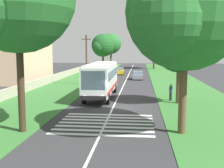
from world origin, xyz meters
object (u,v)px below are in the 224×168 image
trailing_car_1 (119,71)px  roadside_tree_right_1 (154,37)px  roadside_tree_left_2 (103,46)px  coach_bus (101,78)px  roadside_building (16,59)px  roadside_tree_right_2 (182,15)px  trailing_car_0 (138,75)px  pedestrian (171,92)px  roadside_tree_left_1 (111,44)px  roadside_tree_right_0 (178,49)px  utility_pole (87,59)px

trailing_car_1 → roadside_tree_right_1: roadside_tree_right_1 is taller
trailing_car_1 → roadside_tree_left_2: (7.10, 4.46, 5.25)m
coach_bus → roadside_building: bearing=49.0°
roadside_building → roadside_tree_right_2: bearing=-139.5°
roadside_tree_right_1 → roadside_building: size_ratio=0.89×
trailing_car_0 → roadside_tree_right_2: size_ratio=0.39×
trailing_car_0 → roadside_tree_left_2: (16.23, 8.36, 5.25)m
coach_bus → trailing_car_1: size_ratio=2.60×
pedestrian → roadside_tree_left_1: bearing=13.3°
roadside_tree_left_2 → roadside_tree_right_1: 15.84m
roadside_tree_right_0 → roadside_building: bearing=54.8°
roadside_tree_right_0 → pedestrian: roadside_tree_right_0 is taller
roadside_tree_left_2 → trailing_car_0: bearing=-152.8°
coach_bus → roadside_building: roadside_building is taller
roadside_tree_right_1 → utility_pole: size_ratio=1.66×
roadside_tree_left_2 → roadside_tree_right_1: bearing=-50.7°
roadside_tree_left_1 → roadside_tree_right_0: roadside_tree_left_1 is taller
trailing_car_0 → roadside_tree_right_1: roadside_tree_right_1 is taller
roadside_building → coach_bus: bearing=-131.0°
roadside_building → trailing_car_1: bearing=-47.9°
roadside_tree_left_1 → roadside_tree_right_2: bearing=-169.8°
roadside_tree_left_2 → utility_pole: bearing=-177.8°
trailing_car_0 → roadside_building: (-5.10, 19.67, 2.91)m
trailing_car_0 → utility_pole: (-8.67, 7.40, 3.13)m
roadside_tree_right_2 → coach_bus: bearing=27.9°
roadside_tree_right_0 → pedestrian: (1.37, 0.46, -4.38)m
roadside_tree_left_1 → roadside_tree_left_2: (-11.12, 0.65, -0.59)m
coach_bus → roadside_building: (13.80, 15.89, 1.43)m
coach_bus → trailing_car_0: (18.91, -3.78, -1.48)m
roadside_tree_left_2 → roadside_tree_left_1: bearing=-3.4°
trailing_car_1 → roadside_building: 21.44m
roadside_tree_right_1 → pedestrian: size_ratio=7.11×
coach_bus → utility_pole: size_ratio=1.55×
utility_pole → pedestrian: 16.32m
roadside_tree_right_2 → utility_pole: roadside_tree_right_2 is taller
roadside_tree_right_0 → roadside_building: 29.02m
roadside_tree_right_0 → roadside_tree_right_1: 48.03m
trailing_car_1 → roadside_tree_right_0: (-30.92, -7.92, 4.62)m
roadside_tree_right_2 → roadside_building: 35.01m
roadside_tree_right_1 → roadside_tree_right_2: roadside_tree_right_1 is taller
roadside_tree_right_2 → utility_pole: 25.37m
roadside_tree_left_1 → utility_pole: (-36.03, -0.31, -2.71)m
trailing_car_1 → utility_pole: bearing=168.9°
coach_bus → roadside_building: size_ratio=0.83×
roadside_tree_right_1 → roadside_tree_right_2: 57.74m
trailing_car_0 → roadside_tree_left_1: size_ratio=0.46×
roadside_tree_right_2 → trailing_car_1: bearing=9.5°
roadside_tree_right_1 → roadside_tree_right_0: bearing=-179.7°
coach_bus → roadside_tree_left_2: bearing=7.4°
roadside_tree_right_1 → utility_pole: 36.85m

